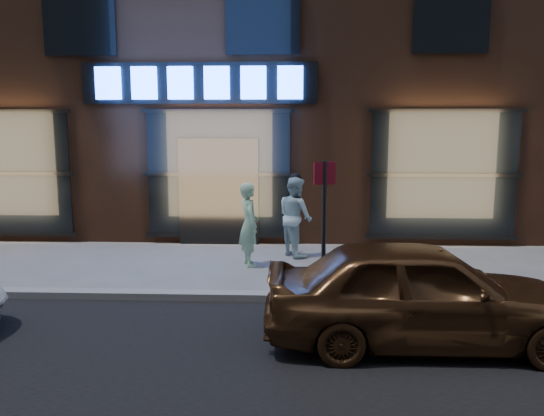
# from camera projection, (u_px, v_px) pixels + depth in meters

# --- Properties ---
(ground) EXTENTS (90.00, 90.00, 0.00)m
(ground) POSITION_uv_depth(u_px,v_px,m) (184.00, 299.00, 8.25)
(ground) COLOR slate
(ground) RESTS_ON ground
(curb) EXTENTS (60.00, 0.25, 0.12)m
(curb) POSITION_uv_depth(u_px,v_px,m) (184.00, 295.00, 8.25)
(curb) COLOR gray
(curb) RESTS_ON ground
(storefront_building) EXTENTS (30.20, 8.28, 10.30)m
(storefront_building) POSITION_uv_depth(u_px,v_px,m) (237.00, 40.00, 15.35)
(storefront_building) COLOR #54301E
(storefront_building) RESTS_ON ground
(man_bowtie) EXTENTS (0.56, 0.68, 1.61)m
(man_bowtie) POSITION_uv_depth(u_px,v_px,m) (249.00, 225.00, 10.13)
(man_bowtie) COLOR #B3EBC0
(man_bowtie) RESTS_ON ground
(man_cap) EXTENTS (0.95, 1.01, 1.65)m
(man_cap) POSITION_uv_depth(u_px,v_px,m) (295.00, 216.00, 10.93)
(man_cap) COLOR silver
(man_cap) RESTS_ON ground
(gold_sedan) EXTENTS (3.86, 1.57, 1.31)m
(gold_sedan) POSITION_uv_depth(u_px,v_px,m) (422.00, 293.00, 6.47)
(gold_sedan) COLOR brown
(gold_sedan) RESTS_ON ground
(sign_post) EXTENTS (0.34, 0.13, 2.15)m
(sign_post) POSITION_uv_depth(u_px,v_px,m) (324.00, 216.00, 8.12)
(sign_post) COLOR #262628
(sign_post) RESTS_ON ground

